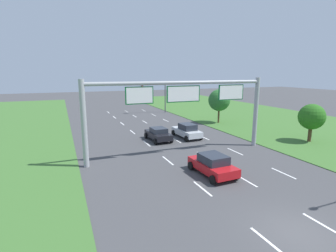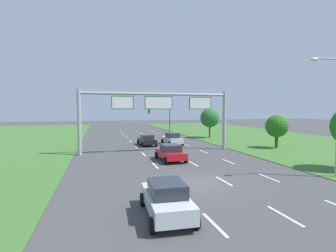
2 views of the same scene
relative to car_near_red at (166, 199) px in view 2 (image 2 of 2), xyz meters
name	(u,v)px [view 2 (image 2 of 2)]	position (x,y,z in m)	size (l,w,h in m)	color
ground_plane	(200,183)	(3.50, 4.63, -0.82)	(200.00, 200.00, 0.00)	#424244
grass_verge_right	(328,149)	(24.50, 14.63, -0.79)	(24.00, 120.00, 0.06)	#3D6B2D
lane_dashes_inner_left	(144,154)	(1.75, 16.63, -0.81)	(0.14, 62.40, 0.01)	white
lane_dashes_inner_right	(174,153)	(5.25, 16.63, -0.81)	(0.14, 62.40, 0.01)	white
lane_dashes_slip	(203,152)	(8.75, 16.63, -0.81)	(0.14, 62.40, 0.01)	white
car_near_red	(166,199)	(0.00, 0.00, 0.00)	(2.16, 4.23, 1.62)	silver
car_lead_silver	(147,140)	(3.35, 23.37, -0.07)	(2.22, 4.13, 1.47)	black
car_mid_lane	(170,152)	(3.64, 12.47, -0.03)	(2.34, 4.21, 1.56)	red
car_far_ahead	(172,139)	(6.89, 23.36, 0.00)	(2.27, 4.43, 1.65)	silver
sign_gantry	(158,109)	(3.68, 17.74, 4.13)	(17.24, 0.44, 7.00)	#9EA0A5
traffic_light_mast	(161,114)	(9.91, 42.67, 3.05)	(4.76, 0.49, 5.60)	#47494F
street_lamp	(334,106)	(13.09, 3.48, 4.26)	(2.61, 0.32, 8.50)	#9EA0A5
roadside_tree_mid	(277,126)	(18.47, 16.53, 1.96)	(2.76, 2.76, 4.18)	#513823
roadside_tree_far	(210,118)	(15.28, 29.62, 2.62)	(3.21, 3.21, 5.06)	#513823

